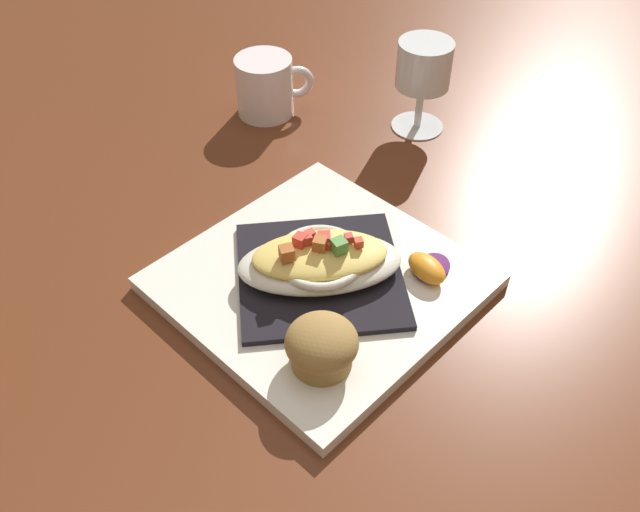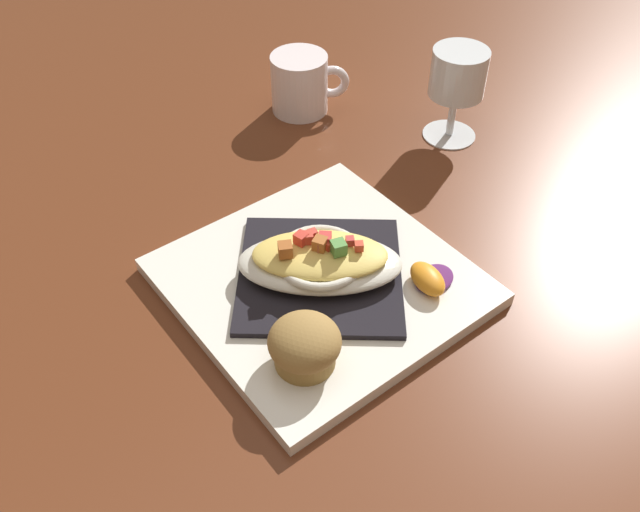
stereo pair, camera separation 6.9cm
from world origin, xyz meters
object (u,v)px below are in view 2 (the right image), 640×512
object	(u,v)px
square_plate	(320,282)
orange_garnish	(429,279)
gratin_dish	(320,260)
coffee_mug	(301,87)
muffin	(305,345)
stemmed_glass	(458,79)

from	to	relation	value
square_plate	orange_garnish	bearing A→B (deg)	-147.54
gratin_dish	coffee_mug	distance (m)	0.35
gratin_dish	muffin	size ratio (longest dim) A/B	2.79
gratin_dish	coffee_mug	world-z (taller)	coffee_mug
gratin_dish	coffee_mug	size ratio (longest dim) A/B	1.97
muffin	stemmed_glass	xyz separation A→B (m)	(0.10, -0.43, 0.05)
stemmed_glass	gratin_dish	bearing A→B (deg)	96.76
orange_garnish	square_plate	bearing A→B (deg)	32.46
muffin	stemmed_glass	size ratio (longest dim) A/B	0.54
gratin_dish	coffee_mug	bearing A→B (deg)	-47.08
coffee_mug	orange_garnish	bearing A→B (deg)	149.56
coffee_mug	gratin_dish	bearing A→B (deg)	132.92
muffin	stemmed_glass	world-z (taller)	stemmed_glass
square_plate	muffin	distance (m)	0.12
muffin	orange_garnish	distance (m)	0.16
gratin_dish	orange_garnish	distance (m)	0.11
gratin_dish	orange_garnish	world-z (taller)	gratin_dish
gratin_dish	stemmed_glass	size ratio (longest dim) A/B	1.52
square_plate	stemmed_glass	distance (m)	0.34
muffin	orange_garnish	world-z (taller)	muffin
orange_garnish	coffee_mug	xyz separation A→B (m)	(0.34, -0.20, 0.01)
square_plate	orange_garnish	xyz separation A→B (m)	(-0.10, -0.06, 0.02)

